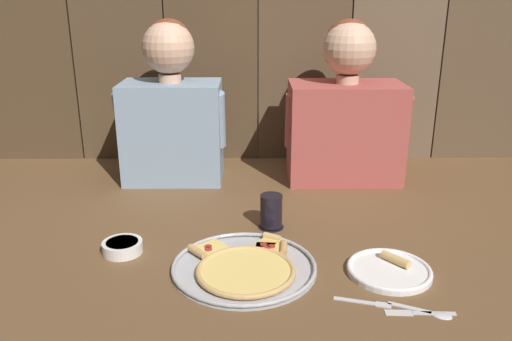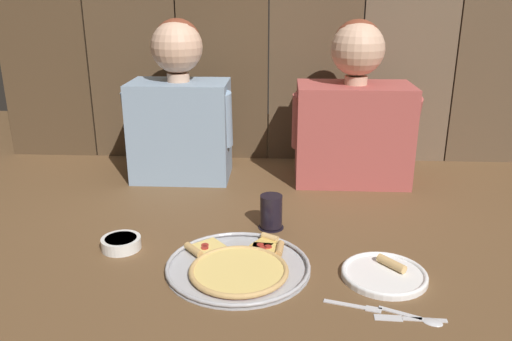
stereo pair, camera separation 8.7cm
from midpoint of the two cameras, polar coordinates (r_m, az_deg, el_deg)
name	(u,v)px [view 2 (the right image)]	position (r m, az deg, el deg)	size (l,w,h in m)	color
ground_plane	(259,242)	(1.48, 2.04, -7.89)	(3.20, 3.20, 0.00)	brown
pizza_tray	(239,267)	(1.34, -0.02, -10.50)	(0.37, 0.37, 0.03)	#B2B2B7
dinner_plate	(384,274)	(1.36, 15.70, -10.86)	(0.21, 0.21, 0.03)	white
drinking_glass	(271,212)	(1.55, 3.29, -4.59)	(0.08, 0.08, 0.10)	black
dipping_bowl	(121,243)	(1.48, -12.89, -7.72)	(0.11, 0.11, 0.03)	white
table_fork	(355,306)	(1.24, 12.89, -14.25)	(0.13, 0.05, 0.01)	silver
table_knife	(410,319)	(1.23, 18.51, -15.14)	(0.16, 0.02, 0.01)	silver
table_spoon	(422,318)	(1.24, 19.71, -14.98)	(0.14, 0.08, 0.01)	silver
diner_left	(180,108)	(1.92, -7.05, 6.76)	(0.39, 0.22, 0.58)	#849EB7
diner_right	(354,113)	(1.92, 11.95, 6.14)	(0.44, 0.24, 0.58)	#AD4C47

